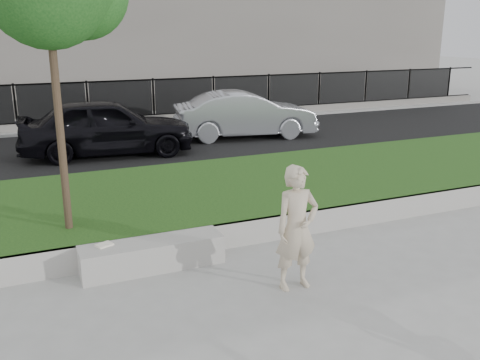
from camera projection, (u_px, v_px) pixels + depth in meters
name	position (u px, v px, depth m)	size (l,w,h in m)	color
ground	(265.00, 274.00, 7.36)	(90.00, 90.00, 0.00)	gray
grass_bank	(194.00, 199.00, 9.95)	(34.00, 4.00, 0.40)	black
grass_kerb	(235.00, 235.00, 8.22)	(34.00, 0.08, 0.40)	#9F9C95
street	(131.00, 149.00, 14.85)	(34.00, 7.00, 0.04)	black
far_pavement	(103.00, 122.00, 18.81)	(34.00, 3.00, 0.12)	gray
iron_fence	(107.00, 113.00, 17.80)	(32.00, 0.30, 1.50)	slate
stone_bench	(153.00, 255.00, 7.49)	(2.00, 0.50, 0.41)	#9F9C95
man	(297.00, 228.00, 6.78)	(0.60, 0.39, 1.63)	#C6B598
book	(104.00, 245.00, 7.27)	(0.22, 0.16, 0.02)	white
car_dark	(107.00, 127.00, 13.87)	(1.78, 4.42, 1.51)	black
car_silver	(245.00, 115.00, 16.15)	(1.47, 4.23, 1.39)	#A0A3A9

